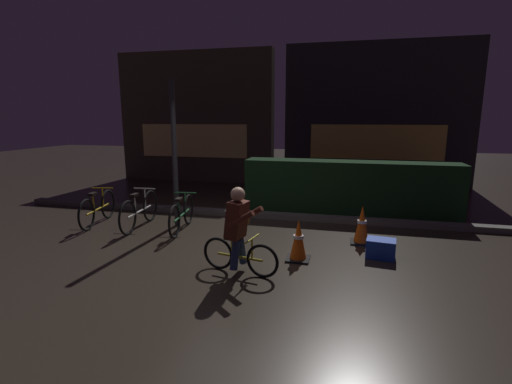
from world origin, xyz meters
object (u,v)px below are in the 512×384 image
Objects in this scene: blue_crate at (381,248)px; parked_bike_leftmost at (98,208)px; parked_bike_center_left at (182,214)px; traffic_cone_near at (298,240)px; traffic_cone_far at (362,225)px; parked_bike_left_mid at (140,211)px; cyclist at (239,230)px; street_post at (175,155)px.

parked_bike_leftmost is at bearing 173.80° from blue_crate.
parked_bike_center_left is 2.37× the size of traffic_cone_near.
traffic_cone_far is 0.73m from blue_crate.
traffic_cone_near is (2.40, -0.98, -0.01)m from parked_bike_center_left.
parked_bike_leftmost is at bearing 166.85° from traffic_cone_near.
parked_bike_left_mid is at bearing 81.63° from parked_bike_center_left.
traffic_cone_near reaches higher than blue_crate.
traffic_cone_near is at bearing 52.87° from cyclist.
street_post reaches higher than traffic_cone_far.
traffic_cone_far is 1.55× the size of blue_crate.
traffic_cone_far is (5.27, 0.05, -0.00)m from parked_bike_leftmost.
cyclist is (-1.74, -1.72, 0.30)m from traffic_cone_far.
blue_crate is (0.28, -0.65, -0.18)m from traffic_cone_far.
cyclist is (1.89, -1.97, -0.81)m from street_post.
parked_bike_leftmost is 0.97m from parked_bike_left_mid.
parked_bike_leftmost is 5.58m from blue_crate.
blue_crate is at bearing 17.67° from traffic_cone_near.
parked_bike_left_mid is 1.32× the size of cyclist.
traffic_cone_far is at bearing -93.90° from parked_bike_left_mid.
traffic_cone_near is 1.48× the size of blue_crate.
cyclist is at bearing -151.98° from blue_crate.
cyclist is at bearing -127.72° from parked_bike_left_mid.
traffic_cone_far is (4.30, 0.06, -0.01)m from parked_bike_left_mid.
traffic_cone_far is at bearing -99.94° from parked_bike_leftmost.
parked_bike_center_left is at bearing -95.17° from parked_bike_left_mid.
parked_bike_left_mid is 3.06m from cyclist.
street_post is at bearing -90.08° from parked_bike_leftmost.
parked_bike_left_mid is 4.30m from traffic_cone_far.
traffic_cone_far is at bearing 56.03° from cyclist.
street_post is at bearing 167.04° from blue_crate.
cyclist is at bearing -46.19° from street_post.
traffic_cone_near is at bearing -162.33° from blue_crate.
street_post reaches higher than cyclist.
traffic_cone_near is at bearing -133.11° from traffic_cone_far.
parked_bike_leftmost is 2.27× the size of traffic_cone_far.
street_post is 4.23× the size of traffic_cone_far.
parked_bike_leftmost is 1.89m from parked_bike_center_left.
street_post is 4.22m from blue_crate.
parked_bike_center_left is (0.26, -0.32, -1.11)m from street_post.
blue_crate is (5.54, -0.60, -0.18)m from parked_bike_leftmost.
street_post is at bearing 176.02° from traffic_cone_far.
street_post is 2.00m from parked_bike_leftmost.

